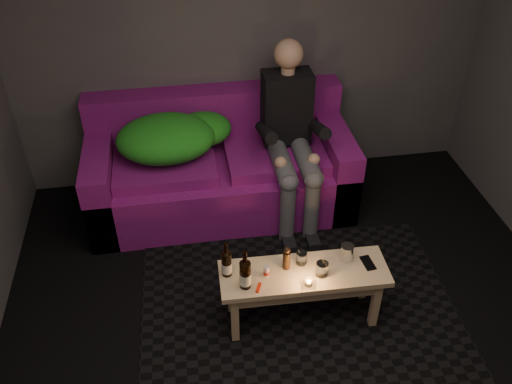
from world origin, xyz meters
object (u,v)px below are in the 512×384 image
Objects in this scene: sofa at (220,169)px; person at (291,132)px; coffee_table at (304,280)px; beer_bottle_b at (245,274)px; steel_cup at (347,253)px; beer_bottle_a at (227,263)px.

sofa is 1.50× the size of person.
coffee_table is (-0.16, -1.23, -0.38)m from person.
person is at bearing 82.43° from coffee_table.
sofa is 7.31× the size of beer_bottle_b.
person is (0.56, -0.18, 0.41)m from sofa.
beer_bottle_b is at bearing -169.49° from steel_cup.
coffee_table is at bearing -6.57° from beer_bottle_a.
sofa is at bearing 90.13° from beer_bottle_b.
person is at bearing 60.58° from beer_bottle_a.
sofa reaches higher than beer_bottle_a.
person is 1.30m from coffee_table.
person is at bearing -17.43° from sofa.
steel_cup is (0.14, -1.17, -0.24)m from person.
beer_bottle_b is 0.71m from steel_cup.
sofa is 1.37m from beer_bottle_a.
coffee_table is at bearing -74.14° from sofa.
person reaches higher than steel_cup.
steel_cup reaches higher than coffee_table.
steel_cup is at bearing -83.33° from person.
person is 1.30× the size of coffee_table.
beer_bottle_b reaches higher than steel_cup.
beer_bottle_a reaches higher than coffee_table.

